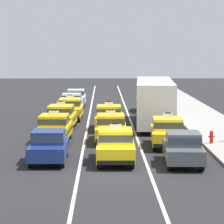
# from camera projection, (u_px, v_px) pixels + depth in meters

# --- Properties ---
(ground_plane) EXTENTS (160.00, 160.00, 0.00)m
(ground_plane) POSITION_uv_depth(u_px,v_px,m) (114.00, 174.00, 27.12)
(ground_plane) COLOR #232326
(lane_stripe_left_center) EXTENTS (0.14, 80.00, 0.01)m
(lane_stripe_left_center) POSITION_uv_depth(u_px,v_px,m) (89.00, 120.00, 46.98)
(lane_stripe_left_center) COLOR silver
(lane_stripe_left_center) RESTS_ON ground
(lane_stripe_center_right) EXTENTS (0.14, 80.00, 0.01)m
(lane_stripe_center_right) POSITION_uv_depth(u_px,v_px,m) (130.00, 119.00, 47.03)
(lane_stripe_center_right) COLOR silver
(lane_stripe_center_right) RESTS_ON ground
(sidewalk_curb) EXTENTS (4.00, 90.00, 0.15)m
(sidewalk_curb) POSITION_uv_depth(u_px,v_px,m) (214.00, 127.00, 42.13)
(sidewalk_curb) COLOR #9E9993
(sidewalk_curb) RESTS_ON ground
(sedan_left_nearest) EXTENTS (1.76, 4.30, 1.58)m
(sedan_left_nearest) POSITION_uv_depth(u_px,v_px,m) (49.00, 145.00, 29.72)
(sedan_left_nearest) COLOR black
(sedan_left_nearest) RESTS_ON ground
(taxi_left_second) EXTENTS (1.98, 4.62, 1.96)m
(taxi_left_second) POSITION_uv_depth(u_px,v_px,m) (54.00, 128.00, 35.76)
(taxi_left_second) COLOR black
(taxi_left_second) RESTS_ON ground
(taxi_left_third) EXTENTS (2.01, 4.64, 1.96)m
(taxi_left_third) POSITION_uv_depth(u_px,v_px,m) (61.00, 117.00, 41.42)
(taxi_left_third) COLOR black
(taxi_left_third) RESTS_ON ground
(taxi_left_fourth) EXTENTS (1.93, 4.60, 1.96)m
(taxi_left_fourth) POSITION_uv_depth(u_px,v_px,m) (70.00, 108.00, 46.80)
(taxi_left_fourth) COLOR black
(taxi_left_fourth) RESTS_ON ground
(sedan_left_fifth) EXTENTS (1.82, 4.32, 1.58)m
(sedan_left_fifth) POSITION_uv_depth(u_px,v_px,m) (72.00, 102.00, 52.60)
(sedan_left_fifth) COLOR black
(sedan_left_fifth) RESTS_ON ground
(sedan_left_sixth) EXTENTS (1.78, 4.31, 1.58)m
(sedan_left_sixth) POSITION_uv_depth(u_px,v_px,m) (76.00, 97.00, 57.61)
(sedan_left_sixth) COLOR black
(sedan_left_sixth) RESTS_ON ground
(taxi_center_nearest) EXTENTS (1.87, 4.58, 1.96)m
(taxi_center_nearest) POSITION_uv_depth(u_px,v_px,m) (115.00, 145.00, 29.60)
(taxi_center_nearest) COLOR black
(taxi_center_nearest) RESTS_ON ground
(taxi_center_second) EXTENTS (1.86, 4.58, 1.96)m
(taxi_center_second) POSITION_uv_depth(u_px,v_px,m) (111.00, 127.00, 35.89)
(taxi_center_second) COLOR black
(taxi_center_second) RESTS_ON ground
(taxi_center_third) EXTENTS (1.90, 4.59, 1.96)m
(taxi_center_third) POSITION_uv_depth(u_px,v_px,m) (109.00, 117.00, 41.25)
(taxi_center_third) COLOR black
(taxi_center_third) RESTS_ON ground
(sedan_right_nearest) EXTENTS (1.97, 4.38, 1.58)m
(sedan_right_nearest) POSITION_uv_depth(u_px,v_px,m) (183.00, 147.00, 29.05)
(sedan_right_nearest) COLOR black
(sedan_right_nearest) RESTS_ON ground
(taxi_right_second) EXTENTS (2.06, 4.65, 1.96)m
(taxi_right_second) POSITION_uv_depth(u_px,v_px,m) (168.00, 131.00, 34.23)
(taxi_right_second) COLOR black
(taxi_right_second) RESTS_ON ground
(bus_right_third) EXTENTS (3.19, 11.33, 3.22)m
(bus_right_third) POSITION_uv_depth(u_px,v_px,m) (155.00, 100.00, 43.36)
(bus_right_third) COLOR black
(bus_right_third) RESTS_ON ground
(taxi_right_fourth) EXTENTS (1.93, 4.61, 1.96)m
(taxi_right_fourth) POSITION_uv_depth(u_px,v_px,m) (147.00, 101.00, 52.83)
(taxi_right_fourth) COLOR black
(taxi_right_fourth) RESTS_ON ground
(fire_hydrant) EXTENTS (0.36, 0.22, 0.73)m
(fire_hydrant) POSITION_uv_depth(u_px,v_px,m) (211.00, 136.00, 34.59)
(fire_hydrant) COLOR red
(fire_hydrant) RESTS_ON sidewalk_curb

